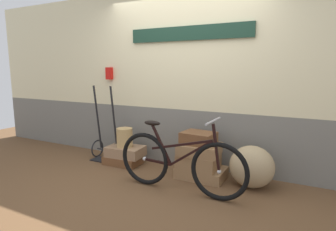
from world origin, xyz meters
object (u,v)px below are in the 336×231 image
at_px(suitcase_4, 200,149).
at_px(wicker_basket, 125,137).
at_px(suitcase_5, 199,138).
at_px(burlap_sack, 252,167).
at_px(suitcase_0, 123,160).
at_px(luggage_trolley, 106,143).
at_px(suitcase_3, 198,161).
at_px(suitcase_2, 201,172).
at_px(suitcase_1, 126,151).
at_px(bicycle, 179,163).

relative_size(suitcase_4, wicker_basket, 1.87).
distance_m(suitcase_5, burlap_sack, 0.77).
distance_m(suitcase_0, luggage_trolley, 0.46).
height_order(suitcase_3, suitcase_5, suitcase_5).
distance_m(suitcase_5, wicker_basket, 1.22).
bearing_deg(suitcase_5, suitcase_2, 25.40).
xyz_separation_m(suitcase_1, suitcase_2, (1.25, 0.02, -0.13)).
distance_m(suitcase_2, suitcase_3, 0.17).
distance_m(suitcase_3, suitcase_5, 0.32).
distance_m(suitcase_2, suitcase_4, 0.33).
bearing_deg(suitcase_5, wicker_basket, -174.59).
relative_size(suitcase_2, suitcase_3, 1.21).
relative_size(suitcase_5, wicker_basket, 1.48).
distance_m(suitcase_0, suitcase_1, 0.15).
bearing_deg(luggage_trolley, suitcase_4, -1.85).
distance_m(suitcase_2, wicker_basket, 1.30).
relative_size(suitcase_1, luggage_trolley, 0.46).
relative_size(suitcase_0, luggage_trolley, 0.46).
xyz_separation_m(suitcase_3, burlap_sack, (0.70, 0.02, 0.03)).
relative_size(suitcase_1, suitcase_3, 1.05).
distance_m(suitcase_1, bicycle, 1.29).
relative_size(suitcase_0, suitcase_4, 1.02).
xyz_separation_m(suitcase_2, suitcase_3, (-0.04, -0.03, 0.16)).
relative_size(suitcase_0, burlap_sack, 1.00).
height_order(wicker_basket, bicycle, bicycle).
xyz_separation_m(suitcase_5, wicker_basket, (-1.21, -0.01, -0.13)).
xyz_separation_m(wicker_basket, bicycle, (1.18, -0.53, -0.06)).
relative_size(suitcase_2, wicker_basket, 2.21).
bearing_deg(luggage_trolley, suitcase_0, -11.10).
bearing_deg(suitcase_4, suitcase_3, -120.41).
xyz_separation_m(suitcase_2, suitcase_4, (-0.03, -0.01, 0.33)).
bearing_deg(wicker_basket, burlap_sack, 0.35).
bearing_deg(burlap_sack, wicker_basket, -179.65).
bearing_deg(suitcase_5, suitcase_1, -174.85).
distance_m(wicker_basket, burlap_sack, 1.93).
bearing_deg(suitcase_1, burlap_sack, -4.31).
height_order(suitcase_2, luggage_trolley, luggage_trolley).
distance_m(wicker_basket, luggage_trolley, 0.46).
bearing_deg(burlap_sack, suitcase_5, -179.53).
height_order(suitcase_5, burlap_sack, suitcase_5).
relative_size(burlap_sack, bicycle, 0.33).
height_order(suitcase_0, suitcase_4, suitcase_4).
distance_m(luggage_trolley, bicycle, 1.71).
bearing_deg(bicycle, suitcase_3, 85.11).
relative_size(suitcase_4, luggage_trolley, 0.45).
bearing_deg(suitcase_0, suitcase_4, -0.29).
bearing_deg(suitcase_0, bicycle, -24.45).
bearing_deg(suitcase_1, bicycle, -28.99).
xyz_separation_m(suitcase_0, luggage_trolley, (-0.40, 0.08, 0.21)).
height_order(luggage_trolley, bicycle, luggage_trolley).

